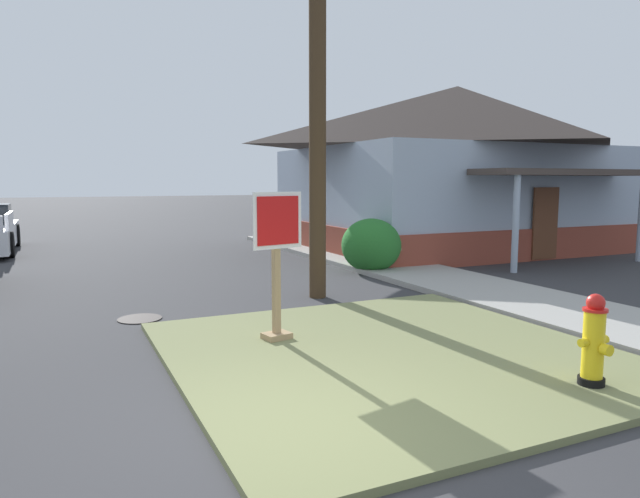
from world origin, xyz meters
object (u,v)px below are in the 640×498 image
Objects in this scene: stop_sign at (277,268)px; manhole_cover at (140,319)px; utility_pole at (317,51)px; street_bench at (378,246)px; fire_hydrant at (594,342)px.

stop_sign is 2.94m from manhole_cover.
manhole_cover is 5.69m from utility_pole.
manhole_cover is at bearing -154.42° from street_bench.
stop_sign is 4.78m from utility_pole.
street_bench is (2.37, 8.35, 0.04)m from fire_hydrant.
utility_pole is at bearing 95.68° from fire_hydrant.
street_bench is (4.77, 5.29, -0.47)m from stop_sign.
stop_sign reaches higher than manhole_cover.
fire_hydrant reaches higher than manhole_cover.
street_bench is at bearing 41.97° from utility_pole.
utility_pole reaches higher than street_bench.
utility_pole reaches higher than stop_sign.
fire_hydrant is at bearing -105.82° from street_bench.
stop_sign is at bearing -132.02° from street_bench.
street_bench is at bearing 74.18° from fire_hydrant.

